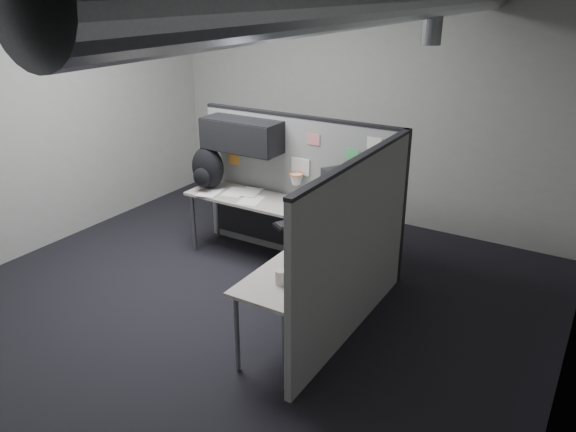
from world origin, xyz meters
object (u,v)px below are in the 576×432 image
Objects in this scene: keyboard at (298,222)px; backpack at (207,169)px; monitor at (350,195)px; phone at (297,265)px; desk at (289,228)px.

backpack is at bearing 151.25° from keyboard.
monitor is 1.26× the size of backpack.
backpack reaches higher than keyboard.
phone is at bearing -96.91° from monitor.
desk is 0.25m from keyboard.
backpack is at bearing 168.46° from desk.
keyboard is 1.04× the size of backpack.
desk is 8.56× the size of phone.
desk is 1.13m from phone.
keyboard is at bearing 103.04° from phone.
keyboard reaches higher than desk.
phone reaches higher than keyboard.
desk is 3.74× the size of monitor.
desk is at bearing 107.92° from phone.
keyboard is (-0.38, -0.36, -0.24)m from monitor.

